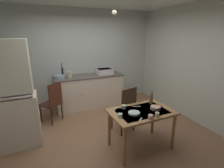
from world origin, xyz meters
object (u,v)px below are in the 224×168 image
object	(u,v)px
sink_basin	(104,71)
mixing_bowl_counter	(60,77)
hand_pump	(62,71)
hutch_cabinet	(8,100)
chair_far_side	(125,109)
serving_bowl_wide	(155,108)
chair_by_counter	(53,102)
teacup_cream	(151,117)
dining_table	(141,116)
glass_bottle	(151,98)

from	to	relation	value
sink_basin	mixing_bowl_counter	distance (m)	1.24
hand_pump	sink_basin	bearing A→B (deg)	-2.24
hutch_cabinet	chair_far_side	size ratio (longest dim) A/B	1.94
serving_bowl_wide	chair_by_counter	bearing A→B (deg)	134.46
hutch_cabinet	teacup_cream	bearing A→B (deg)	-31.21
hutch_cabinet	dining_table	world-z (taller)	hutch_cabinet
chair_by_counter	teacup_cream	world-z (taller)	chair_by_counter
mixing_bowl_counter	dining_table	xyz separation A→B (m)	(1.11, -2.12, -0.33)
chair_by_counter	teacup_cream	distance (m)	2.36
teacup_cream	chair_far_side	bearing A→B (deg)	89.22
serving_bowl_wide	mixing_bowl_counter	bearing A→B (deg)	122.59
dining_table	glass_bottle	size ratio (longest dim) A/B	4.00
hutch_cabinet	glass_bottle	world-z (taller)	hutch_cabinet
mixing_bowl_counter	chair_far_side	xyz separation A→B (m)	(1.10, -1.55, -0.44)
hutch_cabinet	dining_table	size ratio (longest dim) A/B	1.73
hand_pump	dining_table	xyz separation A→B (m)	(1.02, -2.22, -0.45)
dining_table	serving_bowl_wide	xyz separation A→B (m)	(0.27, -0.03, 0.13)
mixing_bowl_counter	serving_bowl_wide	xyz separation A→B (m)	(1.38, -2.16, -0.20)
chair_far_side	teacup_cream	bearing A→B (deg)	-90.78
chair_far_side	dining_table	bearing A→B (deg)	-88.52
mixing_bowl_counter	chair_far_side	world-z (taller)	chair_far_side
chair_by_counter	serving_bowl_wide	distance (m)	2.35
hutch_cabinet	serving_bowl_wide	distance (m)	2.61
sink_basin	mixing_bowl_counter	xyz separation A→B (m)	(-1.24, -0.05, -0.03)
glass_bottle	chair_far_side	bearing A→B (deg)	132.54
chair_far_side	chair_by_counter	xyz separation A→B (m)	(-1.36, 1.06, -0.02)
hutch_cabinet	dining_table	xyz separation A→B (m)	(2.13, -0.98, -0.28)
mixing_bowl_counter	chair_by_counter	distance (m)	0.72
chair_by_counter	teacup_cream	xyz separation A→B (m)	(1.34, -1.93, 0.26)
hutch_cabinet	glass_bottle	size ratio (longest dim) A/B	6.93
sink_basin	glass_bottle	size ratio (longest dim) A/B	1.56
mixing_bowl_counter	glass_bottle	world-z (taller)	glass_bottle
dining_table	teacup_cream	size ratio (longest dim) A/B	14.21
teacup_cream	serving_bowl_wide	bearing A→B (deg)	41.42
glass_bottle	chair_by_counter	bearing A→B (deg)	139.86
hutch_cabinet	serving_bowl_wide	world-z (taller)	hutch_cabinet
hutch_cabinet	chair_by_counter	bearing A→B (deg)	40.51
sink_basin	mixing_bowl_counter	world-z (taller)	sink_basin
mixing_bowl_counter	teacup_cream	distance (m)	2.65
hutch_cabinet	dining_table	distance (m)	2.36
mixing_bowl_counter	hutch_cabinet	bearing A→B (deg)	-131.83
sink_basin	chair_far_side	size ratio (longest dim) A/B	0.44
teacup_cream	mixing_bowl_counter	bearing A→B (deg)	114.23
chair_by_counter	mixing_bowl_counter	bearing A→B (deg)	62.14
dining_table	chair_far_side	bearing A→B (deg)	91.48
chair_far_side	serving_bowl_wide	bearing A→B (deg)	-65.34
mixing_bowl_counter	serving_bowl_wide	distance (m)	2.57
chair_far_side	chair_by_counter	world-z (taller)	chair_far_side
hand_pump	hutch_cabinet	bearing A→B (deg)	-131.93
sink_basin	teacup_cream	world-z (taller)	sink_basin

